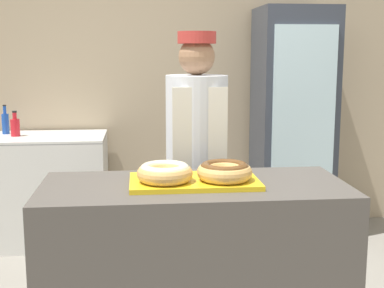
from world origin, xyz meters
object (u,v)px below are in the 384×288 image
(baker_person, at_px, (197,162))
(brownie_back_right, at_px, (212,170))
(brownie_back_left, at_px, (170,170))
(beverage_fridge, at_px, (293,124))
(chest_freezer, at_px, (51,189))
(donut_chocolate_glaze, at_px, (225,171))
(bottle_blue, at_px, (5,123))
(bottle_red, at_px, (15,126))
(donut_light_glaze, at_px, (165,172))
(serving_tray, at_px, (194,181))

(baker_person, bearing_deg, brownie_back_right, -87.21)
(brownie_back_left, xyz_separation_m, beverage_fridge, (1.11, 1.62, 0.01))
(brownie_back_left, relative_size, beverage_fridge, 0.04)
(brownie_back_left, bearing_deg, chest_freezer, 118.00)
(donut_chocolate_glaze, xyz_separation_m, bottle_blue, (-1.48, 1.93, -0.00))
(baker_person, bearing_deg, bottle_red, 139.38)
(brownie_back_left, height_order, bottle_blue, bottle_blue)
(donut_light_glaze, relative_size, bottle_blue, 1.13)
(donut_chocolate_glaze, xyz_separation_m, baker_person, (-0.06, 0.67, -0.10))
(baker_person, xyz_separation_m, bottle_red, (-1.31, 1.13, 0.08))
(chest_freezer, xyz_separation_m, bottle_red, (-0.26, 0.00, 0.51))
(beverage_fridge, relative_size, bottle_blue, 7.98)
(donut_light_glaze, relative_size, baker_person, 0.16)
(donut_chocolate_glaze, relative_size, baker_person, 0.16)
(serving_tray, bearing_deg, chest_freezer, 118.95)
(beverage_fridge, distance_m, bottle_blue, 2.34)
(bottle_blue, bearing_deg, donut_chocolate_glaze, -52.58)
(serving_tray, xyz_separation_m, bottle_blue, (-1.33, 1.89, 0.06))
(brownie_back_left, relative_size, chest_freezer, 0.08)
(brownie_back_left, height_order, beverage_fridge, beverage_fridge)
(baker_person, bearing_deg, brownie_back_left, -110.74)
(beverage_fridge, bearing_deg, baker_person, -129.46)
(chest_freezer, height_order, bottle_red, bottle_red)
(brownie_back_left, bearing_deg, donut_chocolate_glaze, -33.89)
(brownie_back_right, bearing_deg, donut_chocolate_glaze, -78.02)
(serving_tray, bearing_deg, bottle_red, 124.90)
(brownie_back_left, height_order, baker_person, baker_person)
(donut_light_glaze, distance_m, baker_person, 0.72)
(donut_light_glaze, height_order, bottle_red, bottle_red)
(donut_light_glaze, bearing_deg, chest_freezer, 114.79)
(donut_light_glaze, relative_size, beverage_fridge, 0.14)
(donut_light_glaze, bearing_deg, serving_tray, 14.41)
(chest_freezer, bearing_deg, donut_chocolate_glaze, -58.13)
(chest_freezer, bearing_deg, serving_tray, -61.05)
(bottle_red, bearing_deg, bottle_blue, 128.40)
(donut_light_glaze, bearing_deg, beverage_fridge, 57.37)
(serving_tray, distance_m, chest_freezer, 2.07)
(brownie_back_right, height_order, bottle_red, bottle_red)
(brownie_back_left, relative_size, bottle_red, 0.36)
(chest_freezer, bearing_deg, bottle_blue, 159.66)
(chest_freezer, bearing_deg, bottle_red, 179.77)
(donut_light_glaze, xyz_separation_m, bottle_red, (-1.09, 1.80, -0.02))
(serving_tray, xyz_separation_m, beverage_fridge, (1.00, 1.75, 0.04))
(donut_light_glaze, distance_m, brownie_back_left, 0.18)
(donut_light_glaze, xyz_separation_m, brownie_back_left, (0.04, 0.17, -0.03))
(serving_tray, relative_size, bottle_red, 3.11)
(brownie_back_right, distance_m, baker_person, 0.51)
(serving_tray, distance_m, donut_light_glaze, 0.16)
(serving_tray, bearing_deg, bottle_blue, 125.16)
(donut_chocolate_glaze, distance_m, bottle_blue, 2.43)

